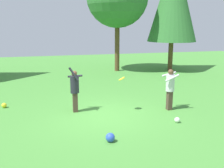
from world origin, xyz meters
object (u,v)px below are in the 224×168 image
Objects in this scene: person_thrower at (75,87)px; frisbee at (122,79)px; ball_white at (177,120)px; ball_blue at (110,137)px; person_catcher at (170,86)px; ball_yellow at (4,105)px.

person_thrower is 1.87m from frisbee.
ball_blue reaches higher than ball_white.
ball_blue is (-3.06, -2.32, -0.86)m from person_catcher.
person_thrower is at bearing -23.55° from ball_yellow.
ball_blue is (0.68, -3.02, -0.85)m from person_thrower.
person_catcher is 3.94m from ball_blue.
frisbee is at bearing 133.65° from ball_white.
ball_yellow is at bearing -9.05° from person_catcher.
person_catcher is 2.00m from frisbee.
person_catcher is (3.74, -0.70, 0.00)m from person_thrower.
ball_white is at bearing 18.92° from ball_blue.
person_thrower is 3.81m from person_catcher.
ball_yellow is at bearing 129.52° from ball_blue.
ball_yellow reaches higher than ball_white.
person_catcher is at bearing -16.38° from ball_yellow.
ball_white is at bearing -17.95° from person_thrower.
ball_yellow is (-4.61, 1.68, -1.24)m from frisbee.
person_catcher is at bearing 3.47° from person_thrower.
person_catcher is at bearing 74.96° from ball_white.
person_thrower is at bearing 148.01° from ball_white.
ball_blue is at bearing -161.08° from ball_white.
frisbee is 1.61× the size of ball_yellow.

